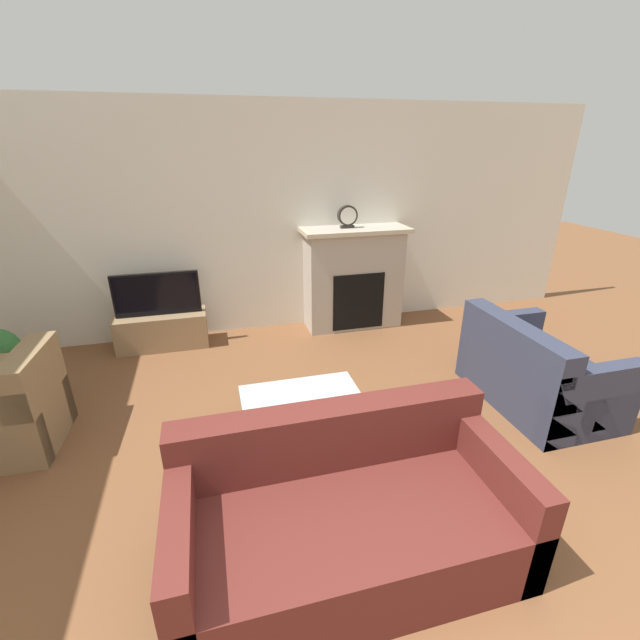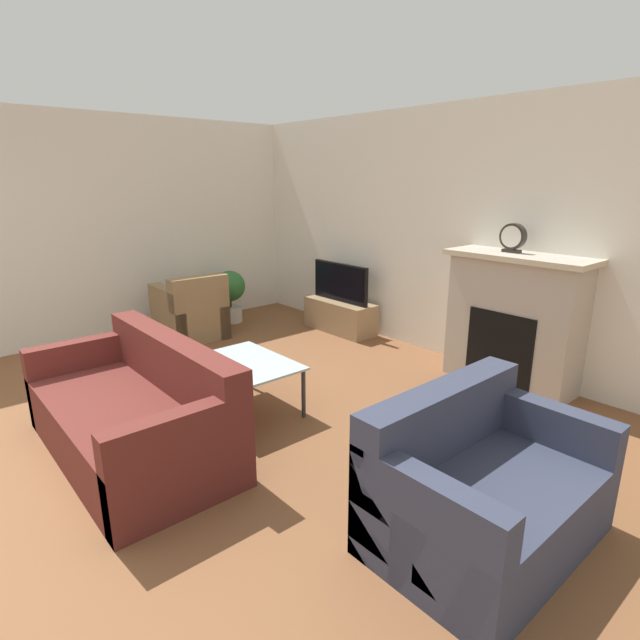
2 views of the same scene
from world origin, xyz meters
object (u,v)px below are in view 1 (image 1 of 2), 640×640
(couch_sectional, at_px, (346,516))
(mantel_clock, at_px, (347,216))
(armchair_by_window, at_px, (2,415))
(couch_loveseat, at_px, (535,374))
(coffee_table, at_px, (304,407))
(tv, at_px, (157,294))

(couch_sectional, distance_m, mantel_clock, 3.58)
(armchair_by_window, height_order, mantel_clock, mantel_clock)
(mantel_clock, bearing_deg, couch_sectional, -107.81)
(couch_sectional, height_order, couch_loveseat, same)
(coffee_table, bearing_deg, armchair_by_window, 163.98)
(couch_sectional, bearing_deg, mantel_clock, 72.19)
(coffee_table, distance_m, mantel_clock, 2.72)
(mantel_clock, bearing_deg, couch_loveseat, -62.57)
(couch_sectional, height_order, armchair_by_window, same)
(couch_sectional, xyz_separation_m, coffee_table, (-0.03, 0.95, 0.12))
(couch_sectional, xyz_separation_m, armchair_by_window, (-2.27, 1.59, 0.01))
(armchair_by_window, bearing_deg, couch_loveseat, 86.26)
(couch_loveseat, bearing_deg, coffee_table, 93.61)
(couch_loveseat, relative_size, mantel_clock, 4.78)
(armchair_by_window, bearing_deg, mantel_clock, 119.18)
(armchair_by_window, relative_size, mantel_clock, 3.23)
(couch_loveseat, bearing_deg, tv, 58.16)
(couch_loveseat, relative_size, coffee_table, 1.41)
(coffee_table, bearing_deg, couch_sectional, -88.24)
(tv, relative_size, coffee_table, 1.03)
(tv, distance_m, mantel_clock, 2.39)
(tv, relative_size, couch_loveseat, 0.73)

